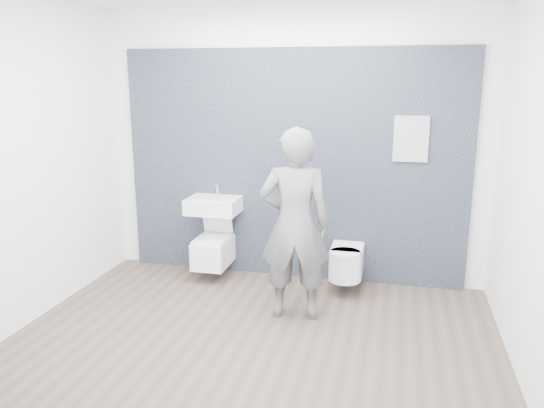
% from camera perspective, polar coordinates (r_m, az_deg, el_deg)
% --- Properties ---
extents(ground, '(4.00, 4.00, 0.00)m').
position_cam_1_polar(ground, '(4.56, -1.83, -14.06)').
color(ground, brown).
rests_on(ground, ground).
extents(room_shell, '(4.00, 4.00, 4.00)m').
position_cam_1_polar(room_shell, '(4.06, -2.02, 8.24)').
color(room_shell, white).
rests_on(room_shell, ground).
extents(tile_wall, '(3.60, 0.06, 2.40)m').
position_cam_1_polar(tile_wall, '(5.87, 2.02, -7.58)').
color(tile_wall, black).
rests_on(tile_wall, ground).
extents(washbasin, '(0.54, 0.40, 0.40)m').
position_cam_1_polar(washbasin, '(5.62, -6.32, -0.11)').
color(washbasin, white).
rests_on(washbasin, ground).
extents(toilet_square, '(0.34, 0.50, 0.66)m').
position_cam_1_polar(toilet_square, '(5.72, -6.34, -4.91)').
color(toilet_square, white).
rests_on(toilet_square, ground).
extents(toilet_rounded, '(0.32, 0.55, 0.30)m').
position_cam_1_polar(toilet_rounded, '(5.39, 7.97, -6.22)').
color(toilet_rounded, white).
rests_on(toilet_rounded, ground).
extents(info_placard, '(0.33, 0.03, 0.44)m').
position_cam_1_polar(info_placard, '(5.73, 13.81, -8.54)').
color(info_placard, silver).
rests_on(info_placard, ground).
extents(visitor, '(0.68, 0.49, 1.71)m').
position_cam_1_polar(visitor, '(4.63, 2.47, -2.24)').
color(visitor, slate).
rests_on(visitor, ground).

